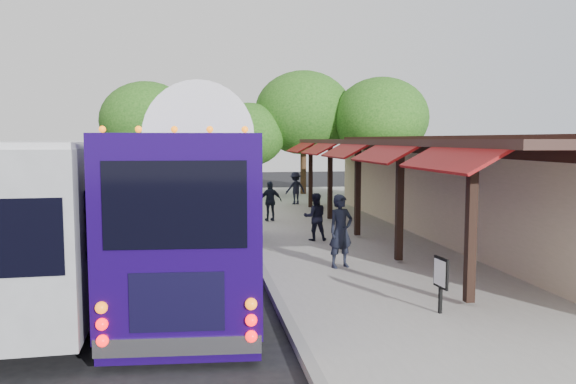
{
  "coord_description": "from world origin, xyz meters",
  "views": [
    {
      "loc": [
        -1.58,
        -14.31,
        3.49
      ],
      "look_at": [
        1.28,
        3.37,
        1.8
      ],
      "focal_mm": 35.0,
      "sensor_mm": 36.0,
      "label": 1
    }
  ],
  "objects_px": {
    "ped_d": "(296,188)",
    "sign_board": "(441,275)",
    "city_bus": "(61,203)",
    "ped_b": "(315,217)",
    "coach_bus": "(203,196)",
    "ped_a": "(341,231)",
    "ped_c": "(270,201)"
  },
  "relations": [
    {
      "from": "ped_d",
      "to": "sign_board",
      "type": "relative_size",
      "value": 1.52
    },
    {
      "from": "city_bus",
      "to": "ped_b",
      "type": "relative_size",
      "value": 8.2
    },
    {
      "from": "coach_bus",
      "to": "ped_d",
      "type": "height_order",
      "value": "coach_bus"
    },
    {
      "from": "city_bus",
      "to": "ped_d",
      "type": "relative_size",
      "value": 7.78
    },
    {
      "from": "coach_bus",
      "to": "ped_a",
      "type": "height_order",
      "value": "coach_bus"
    },
    {
      "from": "ped_d",
      "to": "sign_board",
      "type": "bearing_deg",
      "value": 74.3
    },
    {
      "from": "ped_b",
      "to": "sign_board",
      "type": "relative_size",
      "value": 1.44
    },
    {
      "from": "ped_d",
      "to": "coach_bus",
      "type": "bearing_deg",
      "value": 56.63
    },
    {
      "from": "coach_bus",
      "to": "sign_board",
      "type": "xyz_separation_m",
      "value": [
        4.44,
        -4.25,
        -1.17
      ]
    },
    {
      "from": "ped_a",
      "to": "city_bus",
      "type": "bearing_deg",
      "value": 156.76
    },
    {
      "from": "ped_a",
      "to": "sign_board",
      "type": "bearing_deg",
      "value": -95.99
    },
    {
      "from": "city_bus",
      "to": "ped_a",
      "type": "bearing_deg",
      "value": -6.84
    },
    {
      "from": "ped_b",
      "to": "ped_d",
      "type": "height_order",
      "value": "ped_d"
    },
    {
      "from": "sign_board",
      "to": "ped_a",
      "type": "bearing_deg",
      "value": 97.3
    },
    {
      "from": "ped_c",
      "to": "sign_board",
      "type": "distance_m",
      "value": 12.76
    },
    {
      "from": "ped_c",
      "to": "ped_d",
      "type": "xyz_separation_m",
      "value": [
        2.05,
        5.73,
        0.01
      ]
    },
    {
      "from": "ped_a",
      "to": "ped_d",
      "type": "relative_size",
      "value": 1.15
    },
    {
      "from": "coach_bus",
      "to": "city_bus",
      "type": "distance_m",
      "value": 3.53
    },
    {
      "from": "coach_bus",
      "to": "ped_d",
      "type": "distance_m",
      "value": 14.98
    },
    {
      "from": "ped_a",
      "to": "ped_c",
      "type": "bearing_deg",
      "value": 76.34
    },
    {
      "from": "ped_a",
      "to": "ped_c",
      "type": "relative_size",
      "value": 1.17
    },
    {
      "from": "coach_bus",
      "to": "sign_board",
      "type": "relative_size",
      "value": 11.12
    },
    {
      "from": "city_bus",
      "to": "ped_b",
      "type": "xyz_separation_m",
      "value": [
        7.18,
        3.36,
        -0.97
      ]
    },
    {
      "from": "coach_bus",
      "to": "ped_c",
      "type": "relative_size",
      "value": 7.44
    },
    {
      "from": "city_bus",
      "to": "ped_c",
      "type": "relative_size",
      "value": 7.91
    },
    {
      "from": "ped_a",
      "to": "coach_bus",
      "type": "bearing_deg",
      "value": 158.77
    },
    {
      "from": "coach_bus",
      "to": "ped_b",
      "type": "relative_size",
      "value": 7.71
    },
    {
      "from": "city_bus",
      "to": "sign_board",
      "type": "height_order",
      "value": "city_bus"
    },
    {
      "from": "coach_bus",
      "to": "city_bus",
      "type": "height_order",
      "value": "coach_bus"
    },
    {
      "from": "ped_a",
      "to": "ped_b",
      "type": "height_order",
      "value": "ped_a"
    },
    {
      "from": "ped_d",
      "to": "sign_board",
      "type": "xyz_separation_m",
      "value": [
        -0.41,
        -18.39,
        -0.09
      ]
    },
    {
      "from": "city_bus",
      "to": "ped_a",
      "type": "relative_size",
      "value": 6.74
    }
  ]
}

